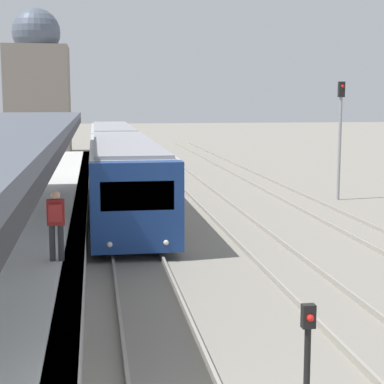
{
  "coord_description": "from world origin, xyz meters",
  "views": [
    {
      "loc": [
        -1.18,
        -7.3,
        4.64
      ],
      "look_at": [
        2.02,
        13.6,
        1.59
      ],
      "focal_mm": 60.0,
      "sensor_mm": 36.0,
      "label": 1
    }
  ],
  "objects_px": {
    "person_on_platform": "(56,220)",
    "signal_post_near": "(308,344)",
    "train_near": "(117,157)",
    "signal_mast_far": "(340,127)"
  },
  "relations": [
    {
      "from": "train_near",
      "to": "signal_post_near",
      "type": "distance_m",
      "value": 24.89
    },
    {
      "from": "signal_post_near",
      "to": "signal_mast_far",
      "type": "relative_size",
      "value": 0.3
    },
    {
      "from": "train_near",
      "to": "signal_post_near",
      "type": "relative_size",
      "value": 19.28
    },
    {
      "from": "person_on_platform",
      "to": "signal_post_near",
      "type": "height_order",
      "value": "person_on_platform"
    },
    {
      "from": "signal_post_near",
      "to": "signal_mast_far",
      "type": "xyz_separation_m",
      "value": [
        8.12,
        19.42,
        2.38
      ]
    },
    {
      "from": "train_near",
      "to": "signal_mast_far",
      "type": "distance_m",
      "value": 11.52
    },
    {
      "from": "train_near",
      "to": "person_on_platform",
      "type": "bearing_deg",
      "value": -96.39
    },
    {
      "from": "person_on_platform",
      "to": "signal_post_near",
      "type": "distance_m",
      "value": 7.34
    },
    {
      "from": "signal_mast_far",
      "to": "signal_post_near",
      "type": "bearing_deg",
      "value": -112.68
    },
    {
      "from": "train_near",
      "to": "signal_post_near",
      "type": "bearing_deg",
      "value": -85.57
    }
  ]
}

